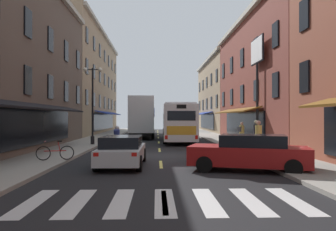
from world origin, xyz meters
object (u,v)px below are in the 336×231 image
Objects in this scene: bicycle_near at (55,152)px; pedestrian_near at (242,133)px; sedan_far at (144,128)px; motorcycle_rider at (117,142)px; transit_bus at (178,122)px; box_truck at (142,118)px; sedan_mid at (122,151)px; pedestrian_mid at (259,136)px; pedestrian_far at (256,134)px; billboard_sign at (257,63)px; street_lamp_twin at (93,102)px; sedan_near at (249,152)px.

pedestrian_near reaches higher than bicycle_near.
sedan_far is 2.59× the size of pedestrian_near.
motorcycle_rider is (-0.64, -23.97, 0.01)m from sedan_far.
box_truck reaches higher than transit_bus.
sedan_mid is 4.71m from motorcycle_rider.
transit_bus is 1.44× the size of box_truck.
pedestrian_mid is at bearing -72.13° from transit_bus.
sedan_far is 2.06× the size of motorcycle_rider.
pedestrian_far is at bearing -60.77° from box_truck.
sedan_mid is 12.28m from pedestrian_near.
sedan_far is at bearing 46.43° from pedestrian_mid.
bicycle_near is at bearing -79.26° from pedestrian_near.
billboard_sign is 12.41m from street_lamp_twin.
box_truck is 17.28m from pedestrian_mid.
billboard_sign is 13.47m from sedan_mid.
pedestrian_mid is 2.12m from pedestrian_far.
billboard_sign is at bearing -6.55° from street_lamp_twin.
pedestrian_mid reaches higher than sedan_near.
box_truck is 18.49m from bicycle_near.
transit_bus is at bearing 129.70° from billboard_sign.
sedan_far is at bearing 100.07° from sedan_near.
billboard_sign is at bearing 70.75° from sedan_near.
transit_bus is at bearing 64.57° from bicycle_near.
box_truck is 12.53m from pedestrian_near.
sedan_near is 1.14× the size of sedan_mid.
transit_bus is 7.21m from pedestrian_near.
motorcycle_rider is at bearing 112.21° from pedestrian_mid.
sedan_mid is 2.63× the size of pedestrian_near.
motorcycle_rider is 8.05m from pedestrian_mid.
sedan_near is at bearing -16.98° from bicycle_near.
motorcycle_rider is at bearing -156.79° from billboard_sign.
bicycle_near is at bearing -128.51° from pedestrian_far.
sedan_near reaches higher than sedan_mid.
pedestrian_far is at bearing -108.78° from billboard_sign.
billboard_sign is 1.78× the size of sedan_mid.
pedestrian_near reaches higher than sedan_far.
motorcycle_rider is at bearing -144.41° from pedestrian_far.
pedestrian_mid is at bearing -65.59° from box_truck.
billboard_sign is at bearing 25.70° from pedestrian_near.
pedestrian_mid is at bearing 26.21° from sedan_mid.
street_lamp_twin is at bearing 107.94° from sedan_mid.
billboard_sign reaches higher than pedestrian_mid.
sedan_mid is 9.51m from pedestrian_far.
box_truck is at bearing 103.97° from sedan_near.
billboard_sign is 9.38m from transit_bus.
bicycle_near is at bearing -115.43° from transit_bus.
pedestrian_far is (8.47, 0.94, 0.38)m from motorcycle_rider.
bicycle_near is 0.93× the size of pedestrian_mid.
sedan_mid is at bearing -89.71° from sedan_far.
sedan_mid is 0.76× the size of street_lamp_twin.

